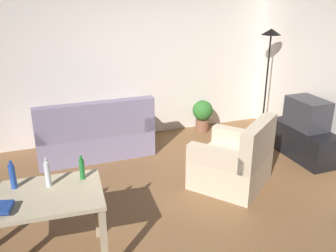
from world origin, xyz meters
name	(u,v)px	position (x,y,z in m)	size (l,w,h in m)	color
ground_plane	(174,197)	(0.00, 0.00, -0.01)	(5.20, 4.40, 0.02)	brown
wall_rear	(126,58)	(0.00, 2.20, 1.35)	(5.20, 0.10, 2.70)	silver
couch	(95,136)	(-0.70, 1.59, 0.31)	(1.71, 0.84, 0.92)	gray
tv_stand	(303,142)	(2.25, 0.40, 0.24)	(0.44, 1.10, 0.48)	black
tv	(307,113)	(2.25, 0.40, 0.70)	(0.41, 0.60, 0.44)	#2D2D33
torchiere_lamp	(269,53)	(2.25, 1.46, 1.41)	(0.32, 0.32, 1.81)	black
desk	(33,207)	(-1.60, -0.70, 0.65)	(1.25, 0.79, 0.76)	#C6B28E
potted_plant	(203,114)	(1.28, 1.90, 0.33)	(0.36, 0.36, 0.57)	brown
armchair	(235,162)	(0.85, 0.02, 0.32)	(1.23, 1.22, 0.92)	beige
bottle_blue	(13,176)	(-1.74, -0.50, 0.88)	(0.06, 0.06, 0.27)	#2347A3
bottle_clear	(48,174)	(-1.45, -0.58, 0.88)	(0.05, 0.05, 0.28)	silver
bottle_green	(82,169)	(-1.14, -0.54, 0.86)	(0.05, 0.05, 0.24)	#1E722D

